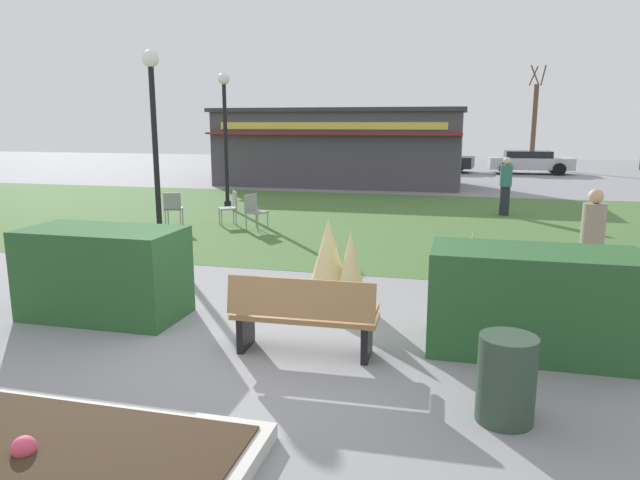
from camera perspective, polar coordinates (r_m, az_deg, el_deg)
ground_plane at (r=7.07m, az=-6.62°, el=-10.73°), size 80.00×80.00×0.00m
lawn_patch at (r=16.21m, az=5.54°, el=1.97°), size 36.00×12.00×0.01m
park_bench at (r=6.74m, az=-1.64°, el=-7.41°), size 1.71×0.57×0.95m
hedge_left at (r=8.57m, az=-20.43°, el=-3.05°), size 2.16×1.10×1.24m
hedge_right at (r=7.25m, az=20.08°, el=-5.68°), size 2.34×1.10×1.22m
ornamental_grass_behind_left at (r=8.53m, az=0.84°, el=-2.18°), size 0.73×0.73×1.30m
ornamental_grass_behind_right at (r=8.37m, az=3.03°, el=-2.94°), size 0.54×0.54×1.16m
ornamental_grass_behind_center at (r=7.92m, az=14.60°, el=-3.62°), size 0.57×0.57×1.30m
lamppost_mid at (r=13.19m, az=-15.97°, el=10.84°), size 0.36×0.36×4.16m
lamppost_far at (r=18.65m, az=-9.29°, el=11.17°), size 0.36×0.36×4.16m
trash_bin at (r=5.61m, az=17.81°, el=-12.84°), size 0.52×0.52×0.80m
food_kiosk at (r=25.43m, az=1.94°, el=9.13°), size 10.57×4.46×3.25m
cafe_chair_west at (r=15.46m, az=-8.75°, el=3.39°), size 0.61×0.61×0.89m
cafe_chair_east at (r=14.71m, az=-6.49°, el=3.05°), size 0.57×0.57×0.89m
cafe_chair_center at (r=15.59m, az=-14.22°, el=3.24°), size 0.56×0.56×0.89m
person_strolling at (r=9.72m, az=25.09°, el=-0.30°), size 0.34×0.34×1.69m
person_standing at (r=17.72m, az=17.74°, el=5.08°), size 0.34×0.34×1.69m
parked_car_west_slot at (r=33.54m, az=1.53°, el=7.99°), size 4.23×2.12×1.20m
parked_car_center_slot at (r=32.79m, az=11.04°, el=7.71°), size 4.36×2.38×1.20m
parked_car_east_slot at (r=32.89m, az=19.87°, el=7.26°), size 4.26×2.17×1.20m
tree_left_bg at (r=36.91m, az=20.25°, el=10.64°), size 0.91×0.96×5.90m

